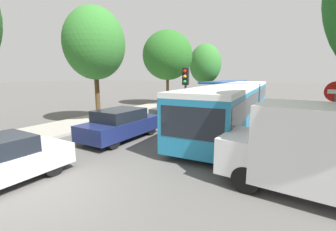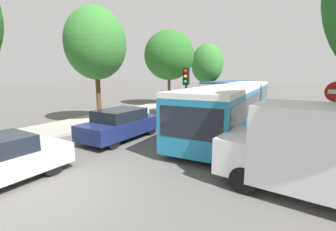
{
  "view_description": "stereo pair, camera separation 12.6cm",
  "coord_description": "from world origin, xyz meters",
  "px_view_note": "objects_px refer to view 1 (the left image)",
  "views": [
    {
      "loc": [
        5.11,
        -3.18,
        3.02
      ],
      "look_at": [
        0.2,
        5.65,
        1.2
      ],
      "focal_mm": 24.0,
      "sensor_mm": 36.0,
      "label": 1
    },
    {
      "loc": [
        5.22,
        -3.12,
        3.02
      ],
      "look_at": [
        0.2,
        5.65,
        1.2
      ],
      "focal_mm": 24.0,
      "sensor_mm": 36.0,
      "label": 2
    }
  ],
  "objects_px": {
    "tree_left_distant": "(205,65)",
    "tree_left_far": "(168,55)",
    "traffic_light": "(185,85)",
    "articulated_bus": "(236,101)",
    "no_entry_sign": "(334,109)",
    "tree_left_mid": "(94,46)",
    "city_bus_rear": "(226,90)",
    "queued_car_graphite": "(176,109)",
    "queued_car_navy": "(121,124)"
  },
  "relations": [
    {
      "from": "articulated_bus",
      "to": "no_entry_sign",
      "type": "relative_size",
      "value": 5.86
    },
    {
      "from": "traffic_light",
      "to": "tree_left_distant",
      "type": "xyz_separation_m",
      "value": [
        -5.2,
        17.31,
        1.84
      ]
    },
    {
      "from": "queued_car_graphite",
      "to": "traffic_light",
      "type": "xyz_separation_m",
      "value": [
        1.83,
        -2.45,
        1.78
      ]
    },
    {
      "from": "city_bus_rear",
      "to": "tree_left_distant",
      "type": "relative_size",
      "value": 1.57
    },
    {
      "from": "no_entry_sign",
      "to": "tree_left_distant",
      "type": "bearing_deg",
      "value": -148.68
    },
    {
      "from": "city_bus_rear",
      "to": "traffic_light",
      "type": "height_order",
      "value": "traffic_light"
    },
    {
      "from": "tree_left_distant",
      "to": "tree_left_mid",
      "type": "bearing_deg",
      "value": -91.74
    },
    {
      "from": "articulated_bus",
      "to": "tree_left_distant",
      "type": "bearing_deg",
      "value": -155.1
    },
    {
      "from": "no_entry_sign",
      "to": "tree_left_far",
      "type": "xyz_separation_m",
      "value": [
        -12.49,
        10.65,
        3.07
      ]
    },
    {
      "from": "queued_car_navy",
      "to": "traffic_light",
      "type": "bearing_deg",
      "value": -29.21
    },
    {
      "from": "queued_car_graphite",
      "to": "tree_left_far",
      "type": "relative_size",
      "value": 0.56
    },
    {
      "from": "articulated_bus",
      "to": "tree_left_distant",
      "type": "height_order",
      "value": "tree_left_distant"
    },
    {
      "from": "city_bus_rear",
      "to": "queued_car_graphite",
      "type": "relative_size",
      "value": 2.66
    },
    {
      "from": "articulated_bus",
      "to": "queued_car_graphite",
      "type": "height_order",
      "value": "articulated_bus"
    },
    {
      "from": "queued_car_navy",
      "to": "traffic_light",
      "type": "distance_m",
      "value": 4.07
    },
    {
      "from": "queued_car_navy",
      "to": "tree_left_far",
      "type": "xyz_separation_m",
      "value": [
        -4.19,
        12.05,
        4.22
      ]
    },
    {
      "from": "city_bus_rear",
      "to": "queued_car_navy",
      "type": "bearing_deg",
      "value": -179.69
    },
    {
      "from": "articulated_bus",
      "to": "traffic_light",
      "type": "xyz_separation_m",
      "value": [
        -1.98,
        -3.49,
        1.09
      ]
    },
    {
      "from": "city_bus_rear",
      "to": "articulated_bus",
      "type": "bearing_deg",
      "value": -161.07
    },
    {
      "from": "city_bus_rear",
      "to": "tree_left_far",
      "type": "relative_size",
      "value": 1.5
    },
    {
      "from": "tree_left_distant",
      "to": "articulated_bus",
      "type": "bearing_deg",
      "value": -62.55
    },
    {
      "from": "traffic_light",
      "to": "no_entry_sign",
      "type": "height_order",
      "value": "traffic_light"
    },
    {
      "from": "queued_car_navy",
      "to": "tree_left_far",
      "type": "bearing_deg",
      "value": 21.02
    },
    {
      "from": "articulated_bus",
      "to": "queued_car_navy",
      "type": "distance_m",
      "value": 7.71
    },
    {
      "from": "city_bus_rear",
      "to": "tree_left_far",
      "type": "distance_m",
      "value": 8.18
    },
    {
      "from": "tree_left_mid",
      "to": "tree_left_far",
      "type": "bearing_deg",
      "value": 91.95
    },
    {
      "from": "traffic_light",
      "to": "tree_left_far",
      "type": "xyz_separation_m",
      "value": [
        -6.08,
        8.9,
        2.45
      ]
    },
    {
      "from": "traffic_light",
      "to": "tree_left_mid",
      "type": "distance_m",
      "value": 6.26
    },
    {
      "from": "traffic_light",
      "to": "city_bus_rear",
      "type": "bearing_deg",
      "value": -179.76
    },
    {
      "from": "tree_left_distant",
      "to": "tree_left_far",
      "type": "bearing_deg",
      "value": -96.02
    },
    {
      "from": "city_bus_rear",
      "to": "traffic_light",
      "type": "relative_size",
      "value": 3.25
    },
    {
      "from": "traffic_light",
      "to": "tree_left_distant",
      "type": "distance_m",
      "value": 18.17
    },
    {
      "from": "no_entry_sign",
      "to": "tree_left_far",
      "type": "relative_size",
      "value": 0.38
    },
    {
      "from": "articulated_bus",
      "to": "traffic_light",
      "type": "bearing_deg",
      "value": -32.06
    },
    {
      "from": "queued_car_graphite",
      "to": "no_entry_sign",
      "type": "distance_m",
      "value": 9.31
    },
    {
      "from": "articulated_bus",
      "to": "traffic_light",
      "type": "distance_m",
      "value": 4.16
    },
    {
      "from": "no_entry_sign",
      "to": "traffic_light",
      "type": "bearing_deg",
      "value": -105.27
    },
    {
      "from": "queued_car_navy",
      "to": "city_bus_rear",
      "type": "bearing_deg",
      "value": 1.08
    },
    {
      "from": "queued_car_navy",
      "to": "tree_left_mid",
      "type": "xyz_separation_m",
      "value": [
        -3.86,
        2.26,
        4.07
      ]
    },
    {
      "from": "articulated_bus",
      "to": "tree_left_distant",
      "type": "relative_size",
      "value": 2.36
    },
    {
      "from": "queued_car_graphite",
      "to": "tree_left_mid",
      "type": "height_order",
      "value": "tree_left_mid"
    },
    {
      "from": "city_bus_rear",
      "to": "no_entry_sign",
      "type": "distance_m",
      "value": 18.39
    },
    {
      "from": "tree_left_mid",
      "to": "tree_left_far",
      "type": "relative_size",
      "value": 0.96
    },
    {
      "from": "articulated_bus",
      "to": "tree_left_mid",
      "type": "xyz_separation_m",
      "value": [
        -7.73,
        -4.38,
        3.39
      ]
    },
    {
      "from": "city_bus_rear",
      "to": "tree_left_distant",
      "type": "xyz_separation_m",
      "value": [
        -3.54,
        2.54,
        2.97
      ]
    },
    {
      "from": "no_entry_sign",
      "to": "queued_car_navy",
      "type": "bearing_deg",
      "value": -80.45
    },
    {
      "from": "tree_left_mid",
      "to": "queued_car_navy",
      "type": "bearing_deg",
      "value": -30.36
    },
    {
      "from": "city_bus_rear",
      "to": "tree_left_distant",
      "type": "bearing_deg",
      "value": 55.43
    },
    {
      "from": "tree_left_far",
      "to": "no_entry_sign",
      "type": "bearing_deg",
      "value": -40.46
    },
    {
      "from": "articulated_bus",
      "to": "tree_left_mid",
      "type": "height_order",
      "value": "tree_left_mid"
    }
  ]
}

